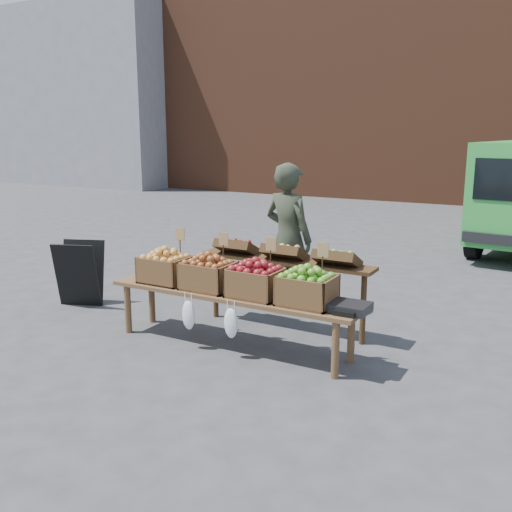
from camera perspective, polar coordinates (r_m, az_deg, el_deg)
The scene contains 12 objects.
ground at distance 6.21m, azimuth -10.03°, elevation -8.07°, with size 80.00×80.00×0.00m, color #404042.
brick_building at distance 20.02m, azimuth 19.57°, elevation 19.91°, with size 24.00×4.00×10.00m, color brown.
grey_building at distance 24.93m, azimuth -16.57°, elevation 15.02°, with size 8.00×3.00×7.00m, color gray.
vendor at distance 6.81m, azimuth 3.24°, elevation 1.76°, with size 0.65×0.43×1.80m, color #2F3627.
chalkboard_sign at distance 7.46m, azimuth -17.21°, elevation -1.66°, with size 0.54×0.30×0.82m, color black, non-canonical shape.
back_table at distance 6.23m, azimuth 2.87°, elevation -2.81°, with size 2.10×0.44×1.04m, color #3D2814, non-canonical shape.
display_bench at distance 5.80m, azimuth -2.44°, elevation -6.38°, with size 2.70×0.56×0.57m, color brown, non-canonical shape.
crate_golden_apples at distance 6.15m, azimuth -9.03°, elevation -1.33°, with size 0.50×0.40×0.28m, color #B09F3C, non-canonical shape.
crate_russet_pears at distance 5.83m, azimuth -4.78°, elevation -1.98°, with size 0.50×0.40×0.28m, color #AA592C, non-canonical shape.
crate_red_apples at distance 5.55m, azimuth -0.07°, elevation -2.68°, with size 0.50×0.40×0.28m, color maroon, non-canonical shape.
crate_green_apples at distance 5.31m, azimuth 5.12°, elevation -3.43°, with size 0.50×0.40×0.28m, color #39881C, non-canonical shape.
weighing_scale at distance 5.18m, azimuth 9.39°, elevation -5.09°, with size 0.34×0.30×0.08m, color black.
Camera 1 is at (3.75, -4.46, 2.15)m, focal length 40.00 mm.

